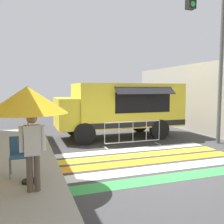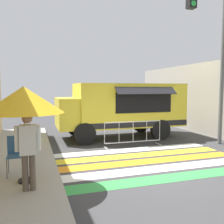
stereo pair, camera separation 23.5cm
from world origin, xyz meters
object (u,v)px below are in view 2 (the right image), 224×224
(traffic_signal_pole, at_px, (206,30))
(vendor_person, at_px, (28,147))
(folding_chair, at_px, (17,151))
(barricade_front, at_px, (133,134))
(food_truck, at_px, (119,106))
(patio_umbrella, at_px, (24,100))

(traffic_signal_pole, distance_m, vendor_person, 8.06)
(traffic_signal_pole, relative_size, folding_chair, 6.94)
(traffic_signal_pole, distance_m, barricade_front, 4.94)
(folding_chair, relative_size, barricade_front, 0.40)
(food_truck, height_order, barricade_front, food_truck)
(food_truck, distance_m, barricade_front, 2.10)
(folding_chair, bearing_deg, food_truck, 45.66)
(patio_umbrella, distance_m, barricade_front, 5.27)
(folding_chair, xyz_separation_m, vendor_person, (0.30, -1.18, 0.36))
(patio_umbrella, bearing_deg, vendor_person, -82.48)
(patio_umbrella, relative_size, vendor_person, 1.33)
(food_truck, relative_size, patio_umbrella, 2.60)
(food_truck, height_order, patio_umbrella, food_truck)
(food_truck, distance_m, patio_umbrella, 6.43)
(traffic_signal_pole, relative_size, patio_umbrella, 3.03)
(patio_umbrella, height_order, barricade_front, patio_umbrella)
(traffic_signal_pole, distance_m, folding_chair, 8.13)
(food_truck, relative_size, barricade_front, 2.41)
(traffic_signal_pole, relative_size, vendor_person, 4.04)
(patio_umbrella, height_order, folding_chair, patio_umbrella)
(folding_chair, bearing_deg, barricade_front, 30.61)
(traffic_signal_pole, height_order, folding_chair, traffic_signal_pole)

